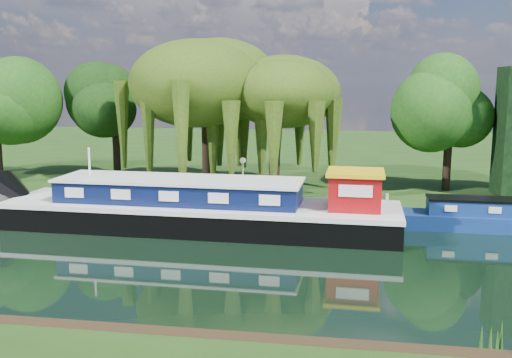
# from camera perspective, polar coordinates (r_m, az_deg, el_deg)

# --- Properties ---
(ground) EXTENTS (120.00, 120.00, 0.00)m
(ground) POSITION_cam_1_polar(r_m,az_deg,el_deg) (25.30, -6.78, -7.78)
(ground) COLOR black
(far_bank) EXTENTS (120.00, 52.00, 0.45)m
(far_bank) POSITION_cam_1_polar(r_m,az_deg,el_deg) (58.04, 2.38, 2.52)
(far_bank) COLOR #1A340E
(far_bank) RESTS_ON ground
(dutch_barge) EXTENTS (20.46, 5.11, 4.29)m
(dutch_barge) POSITION_cam_1_polar(r_m,az_deg,el_deg) (29.64, -5.26, -3.00)
(dutch_barge) COLOR black
(dutch_barge) RESTS_ON ground
(red_dinghy) EXTENTS (3.60, 2.86, 0.67)m
(red_dinghy) POSITION_cam_1_polar(r_m,az_deg,el_deg) (33.23, -16.27, -3.83)
(red_dinghy) COLOR maroon
(red_dinghy) RESTS_ON ground
(willow_left) EXTENTS (7.85, 7.85, 9.41)m
(willow_left) POSITION_cam_1_polar(r_m,az_deg,el_deg) (38.02, -5.00, 9.30)
(willow_left) COLOR black
(willow_left) RESTS_ON far_bank
(willow_right) EXTENTS (6.50, 6.50, 7.91)m
(willow_right) POSITION_cam_1_polar(r_m,az_deg,el_deg) (36.35, 1.89, 7.63)
(willow_right) COLOR black
(willow_right) RESTS_ON far_bank
(tree_far_mid) EXTENTS (4.74, 4.74, 7.76)m
(tree_far_mid) POSITION_cam_1_polar(r_m,az_deg,el_deg) (42.98, -13.95, 7.14)
(tree_far_mid) COLOR black
(tree_far_mid) RESTS_ON far_bank
(tree_far_right) EXTENTS (4.67, 4.67, 7.64)m
(tree_far_right) POSITION_cam_1_polar(r_m,az_deg,el_deg) (39.27, 18.84, 6.53)
(tree_far_right) COLOR black
(tree_far_right) RESTS_ON far_bank
(lamppost) EXTENTS (0.36, 0.36, 2.56)m
(lamppost) POSITION_cam_1_polar(r_m,az_deg,el_deg) (34.63, -1.34, 1.19)
(lamppost) COLOR silver
(lamppost) RESTS_ON far_bank
(mooring_posts) EXTENTS (19.16, 0.16, 1.00)m
(mooring_posts) POSITION_cam_1_polar(r_m,az_deg,el_deg) (33.07, -3.69, -1.83)
(mooring_posts) COLOR silver
(mooring_posts) RESTS_ON far_bank
(reeds_near) EXTENTS (33.70, 1.50, 1.10)m
(reeds_near) POSITION_cam_1_polar(r_m,az_deg,el_deg) (17.13, 9.14, -14.72)
(reeds_near) COLOR #174713
(reeds_near) RESTS_ON ground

